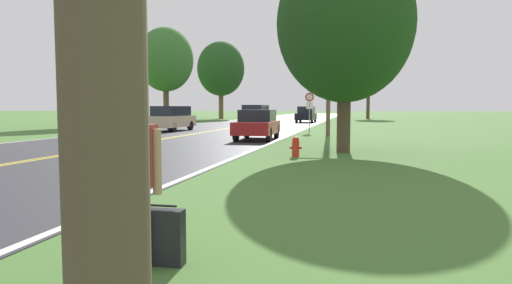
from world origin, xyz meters
TOP-DOWN VIEW (x-y plane):
  - hitchhiker_person at (7.57, 4.38)m, footprint 0.59×0.42m
  - suitcase at (7.82, 4.51)m, footprint 0.46×0.18m
  - fire_hydrant at (7.80, 15.15)m, footprint 0.40×0.24m
  - traffic_sign at (6.72, 30.02)m, footprint 0.60×0.10m
  - utility_pole_midground at (8.15, 26.38)m, footprint 1.80×0.24m
  - utility_pole_far at (7.93, 51.44)m, footprint 1.80×0.24m
  - tree_left_verge at (-11.35, 34.04)m, footprint 4.81×4.81m
  - tree_behind_sign at (-9.35, 63.06)m, footprint 6.72×6.72m
  - tree_mid_treeline at (-10.66, 46.82)m, footprint 6.03×6.03m
  - tree_right_cluster at (9.30, 17.04)m, footprint 4.89×4.89m
  - tree_far_back at (11.22, 66.38)m, footprint 4.68×4.68m
  - car_red_sedan_mid_far at (4.86, 22.62)m, footprint 1.96×4.26m
  - car_champagne_van_receding at (-2.77, 29.67)m, footprint 2.02×4.57m
  - car_silver_suv_distant at (1.67, 36.55)m, footprint 1.83×4.37m
  - car_black_sedan_horizon at (4.36, 49.56)m, footprint 1.99×4.29m

SIDE VIEW (x-z plane):
  - suitcase at x=7.82m, z-range -0.02..0.61m
  - fire_hydrant at x=7.80m, z-range 0.00..0.67m
  - car_red_sedan_mid_far at x=4.86m, z-range 0.03..1.55m
  - car_black_sedan_horizon at x=4.36m, z-range 0.00..1.74m
  - car_champagne_van_receding at x=-2.77m, z-range 0.05..1.77m
  - car_silver_suv_distant at x=1.67m, z-range 0.05..1.88m
  - hitchhiker_person at x=7.57m, z-range 0.19..1.93m
  - traffic_sign at x=6.72m, z-range 0.67..3.28m
  - utility_pole_far at x=7.93m, z-range 0.15..7.82m
  - utility_pole_midground at x=8.15m, z-range 0.15..8.11m
  - tree_left_verge at x=-11.35m, z-range 0.91..8.30m
  - tree_right_cluster at x=9.30m, z-range 0.89..8.33m
  - tree_far_back at x=11.22m, z-range 1.71..10.56m
  - tree_mid_treeline at x=-10.66m, z-range 1.65..11.95m
  - tree_behind_sign at x=-9.35m, z-range 1.61..12.62m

